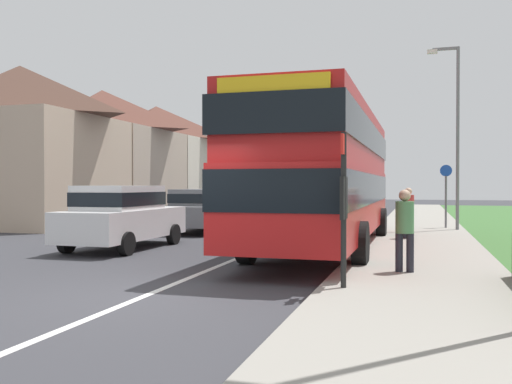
{
  "coord_description": "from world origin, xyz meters",
  "views": [
    {
      "loc": [
        4.15,
        -7.87,
        1.76
      ],
      "look_at": [
        0.69,
        3.86,
        1.6
      ],
      "focal_mm": 38.83,
      "sensor_mm": 36.0,
      "label": 1
    }
  ],
  "objects_px": {
    "pedestrian_walking_away": "(408,210)",
    "parked_car_blue": "(246,203)",
    "parked_car_grey": "(203,208)",
    "street_lamp_mid": "(455,125)",
    "double_decker_bus": "(326,171)",
    "pedestrian_at_stop": "(405,227)",
    "bus_stop_sign": "(344,199)",
    "cycle_route_sign": "(446,193)",
    "parked_car_white": "(122,214)",
    "parked_car_silver": "(273,200)"
  },
  "relations": [
    {
      "from": "parked_car_grey",
      "to": "parked_car_silver",
      "type": "height_order",
      "value": "parked_car_silver"
    },
    {
      "from": "bus_stop_sign",
      "to": "cycle_route_sign",
      "type": "distance_m",
      "value": 13.62
    },
    {
      "from": "parked_car_silver",
      "to": "cycle_route_sign",
      "type": "height_order",
      "value": "cycle_route_sign"
    },
    {
      "from": "pedestrian_walking_away",
      "to": "parked_car_blue",
      "type": "bearing_deg",
      "value": 136.26
    },
    {
      "from": "street_lamp_mid",
      "to": "double_decker_bus",
      "type": "bearing_deg",
      "value": -118.99
    },
    {
      "from": "pedestrian_walking_away",
      "to": "bus_stop_sign",
      "type": "distance_m",
      "value": 8.76
    },
    {
      "from": "parked_car_grey",
      "to": "bus_stop_sign",
      "type": "bearing_deg",
      "value": -57.62
    },
    {
      "from": "cycle_route_sign",
      "to": "parked_car_grey",
      "type": "bearing_deg",
      "value": -160.28
    },
    {
      "from": "double_decker_bus",
      "to": "street_lamp_mid",
      "type": "relative_size",
      "value": 1.69
    },
    {
      "from": "double_decker_bus",
      "to": "street_lamp_mid",
      "type": "xyz_separation_m",
      "value": [
        3.67,
        6.62,
        1.8
      ]
    },
    {
      "from": "pedestrian_walking_away",
      "to": "street_lamp_mid",
      "type": "relative_size",
      "value": 0.25
    },
    {
      "from": "cycle_route_sign",
      "to": "bus_stop_sign",
      "type": "bearing_deg",
      "value": -99.05
    },
    {
      "from": "street_lamp_mid",
      "to": "parked_car_blue",
      "type": "bearing_deg",
      "value": 160.71
    },
    {
      "from": "parked_car_grey",
      "to": "parked_car_blue",
      "type": "bearing_deg",
      "value": 90.29
    },
    {
      "from": "parked_car_grey",
      "to": "pedestrian_at_stop",
      "type": "relative_size",
      "value": 2.64
    },
    {
      "from": "pedestrian_walking_away",
      "to": "bus_stop_sign",
      "type": "bearing_deg",
      "value": -95.55
    },
    {
      "from": "parked_car_grey",
      "to": "pedestrian_walking_away",
      "type": "bearing_deg",
      "value": -12.45
    },
    {
      "from": "parked_car_grey",
      "to": "street_lamp_mid",
      "type": "bearing_deg",
      "value": 14.58
    },
    {
      "from": "parked_car_white",
      "to": "pedestrian_walking_away",
      "type": "xyz_separation_m",
      "value": [
        7.5,
        4.05,
        0.03
      ]
    },
    {
      "from": "bus_stop_sign",
      "to": "double_decker_bus",
      "type": "bearing_deg",
      "value": 101.87
    },
    {
      "from": "pedestrian_at_stop",
      "to": "cycle_route_sign",
      "type": "distance_m",
      "value": 11.62
    },
    {
      "from": "cycle_route_sign",
      "to": "pedestrian_walking_away",
      "type": "bearing_deg",
      "value": -105.29
    },
    {
      "from": "parked_car_white",
      "to": "cycle_route_sign",
      "type": "height_order",
      "value": "cycle_route_sign"
    },
    {
      "from": "street_lamp_mid",
      "to": "parked_car_silver",
      "type": "bearing_deg",
      "value": 136.34
    },
    {
      "from": "parked_car_white",
      "to": "pedestrian_at_stop",
      "type": "distance_m",
      "value": 8.03
    },
    {
      "from": "parked_car_white",
      "to": "cycle_route_sign",
      "type": "xyz_separation_m",
      "value": [
        8.8,
        8.8,
        0.48
      ]
    },
    {
      "from": "parked_car_grey",
      "to": "pedestrian_at_stop",
      "type": "distance_m",
      "value": 11.25
    },
    {
      "from": "cycle_route_sign",
      "to": "street_lamp_mid",
      "type": "distance_m",
      "value": 2.65
    },
    {
      "from": "parked_car_blue",
      "to": "pedestrian_at_stop",
      "type": "xyz_separation_m",
      "value": [
        7.48,
        -13.9,
        0.06
      ]
    },
    {
      "from": "double_decker_bus",
      "to": "parked_car_grey",
      "type": "relative_size",
      "value": 2.62
    },
    {
      "from": "bus_stop_sign",
      "to": "parked_car_silver",
      "type": "bearing_deg",
      "value": 107.48
    },
    {
      "from": "double_decker_bus",
      "to": "bus_stop_sign",
      "type": "height_order",
      "value": "double_decker_bus"
    },
    {
      "from": "parked_car_silver",
      "to": "pedestrian_at_stop",
      "type": "height_order",
      "value": "pedestrian_at_stop"
    },
    {
      "from": "pedestrian_walking_away",
      "to": "cycle_route_sign",
      "type": "relative_size",
      "value": 0.66
    },
    {
      "from": "bus_stop_sign",
      "to": "street_lamp_mid",
      "type": "xyz_separation_m",
      "value": [
        2.4,
        12.66,
        2.4
      ]
    },
    {
      "from": "double_decker_bus",
      "to": "pedestrian_at_stop",
      "type": "bearing_deg",
      "value": -62.38
    },
    {
      "from": "parked_car_silver",
      "to": "parked_car_grey",
      "type": "bearing_deg",
      "value": -89.08
    },
    {
      "from": "pedestrian_at_stop",
      "to": "cycle_route_sign",
      "type": "bearing_deg",
      "value": 83.84
    },
    {
      "from": "parked_car_white",
      "to": "street_lamp_mid",
      "type": "xyz_separation_m",
      "value": [
        9.05,
        8.01,
        2.99
      ]
    },
    {
      "from": "pedestrian_at_stop",
      "to": "bus_stop_sign",
      "type": "bearing_deg",
      "value": -115.25
    },
    {
      "from": "parked_car_silver",
      "to": "parked_car_white",
      "type": "bearing_deg",
      "value": -89.74
    },
    {
      "from": "parked_car_blue",
      "to": "cycle_route_sign",
      "type": "height_order",
      "value": "cycle_route_sign"
    },
    {
      "from": "parked_car_silver",
      "to": "pedestrian_walking_away",
      "type": "xyz_separation_m",
      "value": [
        7.57,
        -12.67,
        0.09
      ]
    },
    {
      "from": "parked_car_white",
      "to": "parked_car_grey",
      "type": "bearing_deg",
      "value": 88.98
    },
    {
      "from": "double_decker_bus",
      "to": "parked_car_white",
      "type": "relative_size",
      "value": 2.61
    },
    {
      "from": "parked_car_blue",
      "to": "bus_stop_sign",
      "type": "xyz_separation_m",
      "value": [
        6.58,
        -15.8,
        0.63
      ]
    },
    {
      "from": "bus_stop_sign",
      "to": "pedestrian_at_stop",
      "type": "bearing_deg",
      "value": 64.75
    },
    {
      "from": "pedestrian_walking_away",
      "to": "street_lamp_mid",
      "type": "distance_m",
      "value": 5.19
    },
    {
      "from": "pedestrian_at_stop",
      "to": "pedestrian_walking_away",
      "type": "bearing_deg",
      "value": 90.43
    },
    {
      "from": "parked_car_white",
      "to": "pedestrian_at_stop",
      "type": "bearing_deg",
      "value": -20.0
    }
  ]
}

